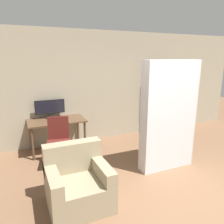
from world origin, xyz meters
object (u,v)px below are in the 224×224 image
(monitor, at_px, (50,108))
(bookshelf, at_px, (156,99))
(office_chair, at_px, (59,147))
(mattress_near, at_px, (169,116))
(armchair, at_px, (78,183))

(monitor, bearing_deg, bookshelf, 0.59)
(monitor, bearing_deg, office_chair, -90.52)
(office_chair, distance_m, mattress_near, 2.15)
(bookshelf, relative_size, mattress_near, 0.93)
(monitor, xyz_separation_m, armchair, (0.02, -2.21, -0.64))
(bookshelf, height_order, mattress_near, mattress_near)
(office_chair, relative_size, armchair, 1.13)
(monitor, height_order, armchair, monitor)
(office_chair, xyz_separation_m, mattress_near, (1.88, -0.85, 0.61))
(monitor, xyz_separation_m, mattress_near, (1.87, -1.83, 0.06))
(monitor, relative_size, office_chair, 0.68)
(bookshelf, distance_m, armchair, 3.68)
(office_chair, distance_m, bookshelf, 3.10)
(armchair, bearing_deg, mattress_near, 11.63)
(office_chair, xyz_separation_m, armchair, (0.02, -1.23, -0.08))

